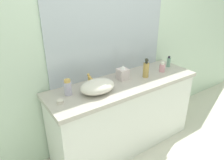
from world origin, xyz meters
TOP-DOWN VIEW (x-y plane):
  - bathroom_wall_rear at (0.00, 0.73)m, footprint 6.00×0.06m
  - vanity_counter at (0.06, 0.41)m, footprint 1.74×0.56m
  - wall_mirror_panel at (0.06, 0.69)m, footprint 1.47×0.01m
  - sink_basin at (-0.30, 0.38)m, footprint 0.36×0.26m
  - faucet at (-0.30, 0.52)m, footprint 0.03×0.13m
  - soap_dispenser at (0.34, 0.39)m, footprint 0.07×0.07m
  - lotion_bottle at (0.61, 0.39)m, footprint 0.07×0.07m
  - perfume_bottle at (-0.56, 0.50)m, footprint 0.07×0.07m
  - spray_can at (0.80, 0.46)m, footprint 0.05×0.05m
  - tissue_box at (0.09, 0.48)m, footprint 0.11×0.11m
  - candle_jar at (-0.69, 0.39)m, footprint 0.06×0.06m

SIDE VIEW (x-z plane):
  - vanity_counter at x=0.06m, z-range 0.00..0.85m
  - candle_jar at x=-0.69m, z-range 0.85..0.88m
  - lotion_bottle at x=0.61m, z-range 0.84..0.96m
  - spray_can at x=0.80m, z-range 0.84..0.98m
  - sink_basin at x=-0.30m, z-range 0.85..0.98m
  - tissue_box at x=0.09m, z-range 0.84..1.00m
  - perfume_bottle at x=-0.56m, z-range 0.85..1.00m
  - faucet at x=-0.30m, z-range 0.86..1.00m
  - soap_dispenser at x=0.34m, z-range 0.83..1.06m
  - bathroom_wall_rear at x=0.00m, z-range 0.00..2.60m
  - wall_mirror_panel at x=0.06m, z-range 0.85..2.07m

